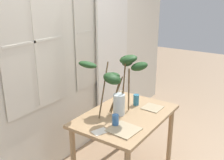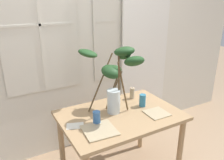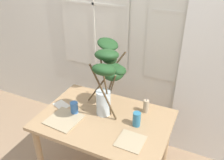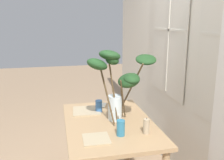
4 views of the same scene
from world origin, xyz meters
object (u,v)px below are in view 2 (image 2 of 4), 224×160
drinking_glass_blue_right (142,100)px  plate_square_left (100,130)px  dining_table (120,124)px  pillar_candle (132,93)px  drinking_glass_blue_left (97,118)px  plate_square_right (157,113)px  vase_with_branches (114,72)px

drinking_glass_blue_right → plate_square_left: bearing=-161.3°
dining_table → plate_square_left: bearing=-151.6°
drinking_glass_blue_right → pillar_candle: size_ratio=0.93×
drinking_glass_blue_left → pillar_candle: pillar_candle is taller
pillar_candle → drinking_glass_blue_right: bearing=-93.9°
drinking_glass_blue_right → plate_square_right: 0.21m
vase_with_branches → drinking_glass_blue_left: 0.45m
plate_square_left → plate_square_right: size_ratio=1.30×
drinking_glass_blue_left → dining_table: bearing=9.5°
drinking_glass_blue_left → pillar_candle: bearing=26.8°
dining_table → vase_with_branches: size_ratio=1.50×
vase_with_branches → plate_square_right: (0.32, -0.27, -0.39)m
vase_with_branches → plate_square_right: vase_with_branches is taller
drinking_glass_blue_left → drinking_glass_blue_right: bearing=8.1°
dining_table → pillar_candle: pillar_candle is taller
vase_with_branches → drinking_glass_blue_left: bearing=-149.4°
drinking_glass_blue_right → dining_table: bearing=-173.2°
drinking_glass_blue_right → pillar_candle: pillar_candle is taller
plate_square_right → dining_table: bearing=151.5°
vase_with_branches → pillar_candle: (0.31, 0.13, -0.33)m
drinking_glass_blue_left → plate_square_left: (-0.03, -0.12, -0.05)m
drinking_glass_blue_right → plate_square_left: (-0.59, -0.20, -0.06)m
pillar_candle → dining_table: bearing=-140.7°
dining_table → drinking_glass_blue_right: bearing=6.8°
vase_with_branches → plate_square_left: size_ratio=2.83×
dining_table → plate_square_right: size_ratio=5.53×
plate_square_left → pillar_candle: 0.73m
dining_table → drinking_glass_blue_left: size_ratio=9.70×
vase_with_branches → drinking_glass_blue_right: 0.45m
vase_with_branches → drinking_glass_blue_left: size_ratio=6.46×
vase_with_branches → plate_square_right: 0.57m
vase_with_branches → plate_square_left: vase_with_branches is taller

